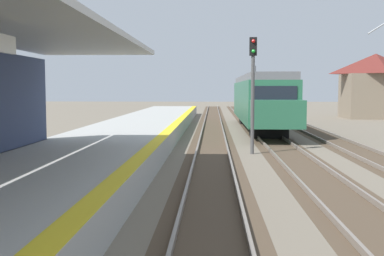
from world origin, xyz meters
TOP-DOWN VIEW (x-y plane):
  - station_platform at (-2.50, 16.00)m, footprint 5.00×80.00m
  - track_pair_nearest_platform at (1.90, 20.00)m, footprint 2.34×120.00m
  - track_pair_middle at (5.30, 20.00)m, footprint 2.34×120.00m
  - track_pair_far_side at (8.70, 20.00)m, footprint 2.34×120.00m
  - approaching_train at (5.30, 34.43)m, footprint 2.93×19.60m
  - rail_signal_post at (3.69, 21.12)m, footprint 0.32×0.34m
  - distant_trackside_house at (18.03, 48.53)m, footprint 6.60×5.28m

SIDE VIEW (x-z plane):
  - track_pair_nearest_platform at x=1.90m, z-range -0.03..0.13m
  - track_pair_middle at x=5.30m, z-range -0.03..0.13m
  - track_pair_far_side at x=8.70m, z-range -0.03..0.13m
  - station_platform at x=-2.50m, z-range 0.00..0.90m
  - approaching_train at x=5.30m, z-range -0.20..4.56m
  - rail_signal_post at x=3.69m, z-range 0.59..5.79m
  - distant_trackside_house at x=18.03m, z-range 0.14..6.54m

